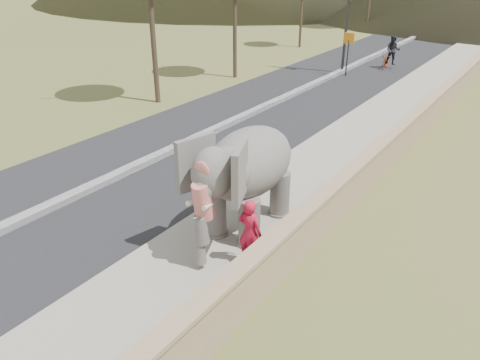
% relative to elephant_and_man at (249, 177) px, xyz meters
% --- Properties ---
extents(ground, '(160.00, 160.00, 0.00)m').
position_rel_elephant_and_man_xyz_m(ground, '(-0.02, -0.07, -1.47)').
color(ground, olive).
rests_on(ground, ground).
extents(road, '(7.00, 120.00, 0.03)m').
position_rel_elephant_and_man_xyz_m(road, '(-5.02, 9.93, -1.45)').
color(road, black).
rests_on(road, ground).
extents(median, '(0.35, 120.00, 0.22)m').
position_rel_elephant_and_man_xyz_m(median, '(-5.02, 9.93, -1.36)').
color(median, black).
rests_on(median, ground).
extents(walkway, '(3.00, 120.00, 0.15)m').
position_rel_elephant_and_man_xyz_m(walkway, '(-0.02, 9.93, -1.39)').
color(walkway, '#9E9687').
rests_on(walkway, ground).
extents(parapet, '(0.30, 120.00, 1.10)m').
position_rel_elephant_and_man_xyz_m(parapet, '(1.63, 9.93, -0.92)').
color(parapet, tan).
rests_on(parapet, ground).
extents(signboard, '(0.60, 0.08, 2.40)m').
position_rel_elephant_and_man_xyz_m(signboard, '(-4.52, 16.82, 0.18)').
color(signboard, '#2D2D33').
rests_on(signboard, ground).
extents(elephant_and_man, '(2.30, 3.79, 2.65)m').
position_rel_elephant_and_man_xyz_m(elephant_and_man, '(0.00, 0.00, 0.00)').
color(elephant_and_man, slate).
rests_on(elephant_and_man, ground).
extents(motorcyclist, '(1.25, 1.62, 1.97)m').
position_rel_elephant_and_man_xyz_m(motorcyclist, '(-3.16, 20.09, -0.65)').
color(motorcyclist, maroon).
rests_on(motorcyclist, ground).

